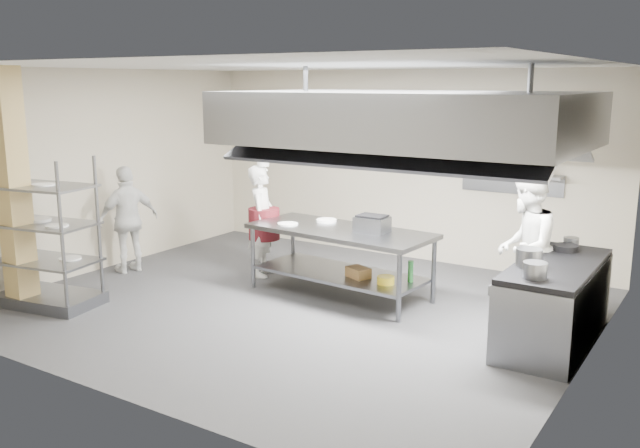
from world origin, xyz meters
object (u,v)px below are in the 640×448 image
Objects in this scene: chef_head at (262,221)px; chef_line at (525,248)px; griddle at (372,225)px; island at (340,262)px; stockpot at (529,257)px; pass_rack at (44,232)px; chef_plating at (128,219)px; cooking_range at (554,305)px.

chef_head is 0.91× the size of chef_line.
chef_line is 4.44× the size of griddle.
chef_line is (3.81, 0.07, 0.09)m from chef_head.
stockpot is at bearing -5.97° from island.
pass_rack is at bearing -145.21° from griddle.
chef_plating is at bearing -177.65° from stockpot.
griddle is at bearing -118.98° from chef_head.
cooking_range is (5.77, 2.17, -0.54)m from pass_rack.
cooking_range is at bearing -6.15° from griddle.
chef_line is at bearing -112.83° from chef_head.
pass_rack is at bearing 126.02° from chef_head.
chef_line is at bearing 116.75° from chef_plating.
chef_line reaches higher than griddle.
pass_rack is 6.99× the size of stockpot.
chef_plating is at bearing -85.89° from chef_line.
cooking_range is at bearing 111.56° from chef_plating.
chef_line is at bearing 135.32° from cooking_range.
stockpot is (5.85, 0.24, 0.19)m from chef_plating.
chef_line is 1.12× the size of chef_plating.
chef_line reaches higher than chef_plating.
island is at bearing -122.51° from chef_head.
chef_plating is at bearing -168.92° from griddle.
griddle is (1.90, -0.17, 0.19)m from chef_head.
chef_line is at bearing 6.67° from griddle.
stockpot is (2.16, -0.52, -0.01)m from griddle.
chef_line reaches higher than cooking_range.
pass_rack is 1.19× the size of chef_plating.
pass_rack is (-2.94, -2.35, 0.50)m from island.
pass_rack is 6.19m from cooking_range.
cooking_range is 0.83m from chef_line.
pass_rack is 5.85m from stockpot.
chef_head reaches higher than griddle.
cooking_range is at bearing 39.27° from chef_line.
island is 1.38× the size of chef_line.
cooking_range is (2.83, -0.18, -0.04)m from island.
chef_line is 1.92m from griddle.
chef_plating is at bearing -175.03° from cooking_range.
chef_head is (-1.45, 0.22, 0.36)m from island.
chef_line is (2.35, 0.29, 0.45)m from island.
griddle reaches higher than island.
pass_rack reaches higher than chef_line.
island is at bearing -88.93° from chef_line.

